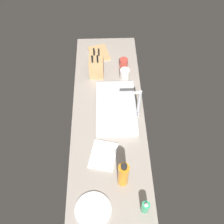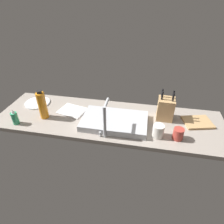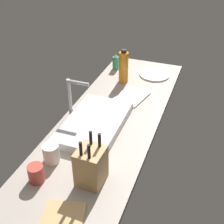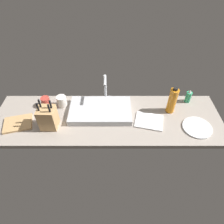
{
  "view_description": "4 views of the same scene",
  "coord_description": "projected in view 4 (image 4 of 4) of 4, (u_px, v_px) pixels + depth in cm",
  "views": [
    {
      "loc": [
        113.12,
        -0.79,
        166.94
      ],
      "look_at": [
        1.12,
        2.89,
        10.13
      ],
      "focal_mm": 40.84,
      "sensor_mm": 36.0,
      "label": 1
    },
    {
      "loc": [
        -26.62,
        124.44,
        95.46
      ],
      "look_at": [
        -3.36,
        2.88,
        12.19
      ],
      "focal_mm": 30.18,
      "sensor_mm": 36.0,
      "label": 2
    },
    {
      "loc": [
        -134.84,
        -51.98,
        108.55
      ],
      "look_at": [
        0.47,
        -2.25,
        11.83
      ],
      "focal_mm": 48.39,
      "sensor_mm": 36.0,
      "label": 3
    },
    {
      "loc": [
        3.76,
        -113.18,
        121.3
      ],
      "look_at": [
        3.42,
        1.17,
        9.08
      ],
      "focal_mm": 31.68,
      "sensor_mm": 36.0,
      "label": 4
    }
  ],
  "objects": [
    {
      "name": "water_bottle",
      "position": [
        173.0,
        101.0,
        1.61
      ],
      "size": [
        6.92,
        6.92,
        24.84
      ],
      "color": "orange",
      "rests_on": "countertop_slab"
    },
    {
      "name": "soap_bottle",
      "position": [
        189.0,
        97.0,
        1.74
      ],
      "size": [
        4.98,
        4.98,
        12.83
      ],
      "color": "#2D9966",
      "rests_on": "countertop_slab"
    },
    {
      "name": "cutting_board",
      "position": [
        18.0,
        123.0,
        1.58
      ],
      "size": [
        25.11,
        21.85,
        1.8
      ],
      "primitive_type": "cube",
      "rotation": [
        0.0,
        0.0,
        0.25
      ],
      "color": "tan",
      "rests_on": "countertop_slab"
    },
    {
      "name": "coffee_mug",
      "position": [
        46.0,
        102.0,
        1.71
      ],
      "size": [
        7.45,
        7.45,
        8.69
      ],
      "primitive_type": "cylinder",
      "color": "#B23D33",
      "rests_on": "countertop_slab"
    },
    {
      "name": "ceramic_cup",
      "position": [
        62.0,
        101.0,
        1.71
      ],
      "size": [
        8.22,
        8.22,
        9.81
      ],
      "primitive_type": "cylinder",
      "color": "silver",
      "rests_on": "countertop_slab"
    },
    {
      "name": "sink_basin",
      "position": [
        101.0,
        110.0,
        1.66
      ],
      "size": [
        51.4,
        31.17,
        5.03
      ],
      "primitive_type": "cube",
      "color": "#B7BABF",
      "rests_on": "countertop_slab"
    },
    {
      "name": "dinner_plate",
      "position": [
        198.0,
        128.0,
        1.55
      ],
      "size": [
        22.75,
        22.75,
        1.2
      ],
      "primitive_type": "cylinder",
      "color": "white",
      "rests_on": "countertop_slab"
    },
    {
      "name": "faucet",
      "position": [
        106.0,
        87.0,
        1.68
      ],
      "size": [
        5.5,
        13.9,
        26.04
      ],
      "color": "#B7BABF",
      "rests_on": "countertop_slab"
    },
    {
      "name": "dish_towel",
      "position": [
        150.0,
        121.0,
        1.6
      ],
      "size": [
        25.25,
        22.02,
        1.2
      ],
      "primitive_type": "cube",
      "rotation": [
        0.0,
        0.0,
        -0.23
      ],
      "color": "white",
      "rests_on": "countertop_slab"
    },
    {
      "name": "countertop_slab",
      "position": [
        108.0,
        119.0,
        1.65
      ],
      "size": [
        187.9,
        56.4,
        3.5
      ],
      "primitive_type": "cube",
      "color": "gray",
      "rests_on": "ground"
    },
    {
      "name": "knife_block",
      "position": [
        48.0,
        118.0,
        1.5
      ],
      "size": [
        13.21,
        12.36,
        25.25
      ],
      "rotation": [
        0.0,
        0.0,
        -0.04
      ],
      "color": "tan",
      "rests_on": "countertop_slab"
    }
  ]
}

